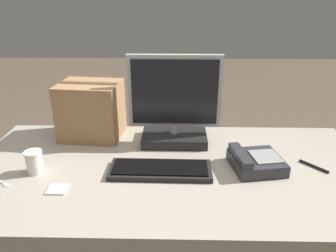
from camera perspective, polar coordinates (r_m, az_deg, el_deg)
name	(u,v)px	position (r m, az deg, el deg)	size (l,w,h in m)	color
office_desk	(172,232)	(1.66, 0.75, -18.03)	(1.80, 0.90, 0.73)	#A89E8E
monitor	(175,110)	(1.62, 1.14, 2.79)	(0.45, 0.22, 0.44)	black
keyboard	(160,170)	(1.41, -1.33, -7.61)	(0.44, 0.17, 0.03)	black
desk_phone	(255,162)	(1.47, 14.94, -6.05)	(0.24, 0.24, 0.08)	#2D2D33
paper_cup_right	(34,162)	(1.50, -22.24, -5.80)	(0.07, 0.07, 0.10)	white
spoon	(0,182)	(1.51, -27.21, -8.62)	(0.15, 0.10, 0.00)	silver
cardboard_box	(91,110)	(1.73, -13.22, 2.68)	(0.33, 0.27, 0.29)	#9E754C
pen_marker	(314,166)	(1.58, 24.06, -6.41)	(0.10, 0.11, 0.01)	black
sticky_note_pad	(57,189)	(1.37, -18.75, -10.38)	(0.07, 0.07, 0.01)	silver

